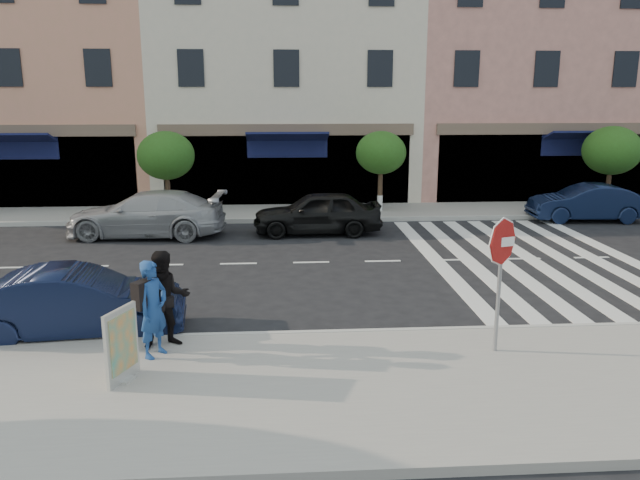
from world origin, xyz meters
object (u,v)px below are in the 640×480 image
at_px(poster_board, 122,346).
at_px(car_far_right, 587,203).
at_px(car_near_mid, 77,302).
at_px(walker, 166,299).
at_px(car_far_left, 146,214).
at_px(car_far_mid, 317,213).
at_px(stop_sign, 502,254).
at_px(photographer, 153,309).

bearing_deg(poster_board, car_far_right, 64.56).
bearing_deg(poster_board, car_near_mid, 143.05).
height_order(walker, car_far_right, walker).
xyz_separation_m(car_near_mid, car_far_left, (-0.42, 8.60, 0.07)).
height_order(car_far_mid, car_far_right, car_far_mid).
bearing_deg(car_far_left, car_far_mid, 94.09).
distance_m(walker, car_far_right, 17.26).
bearing_deg(car_far_mid, car_near_mid, -30.97).
height_order(car_near_mid, car_far_left, car_far_left).
xyz_separation_m(car_far_mid, car_far_right, (9.93, 1.50, -0.05)).
height_order(walker, poster_board, walker).
height_order(walker, car_far_left, walker).
distance_m(walker, car_far_left, 9.88).
bearing_deg(walker, car_near_mid, 132.66).
height_order(poster_board, car_far_mid, car_far_mid).
bearing_deg(stop_sign, walker, 156.28).
relative_size(poster_board, car_far_mid, 0.28).
height_order(stop_sign, car_far_left, stop_sign).
xyz_separation_m(car_near_mid, car_far_right, (15.08, 10.10, 0.01)).
distance_m(walker, car_far_mid, 10.15).
xyz_separation_m(stop_sign, photographer, (-5.91, 0.21, -0.91)).
height_order(stop_sign, car_far_right, stop_sign).
bearing_deg(walker, poster_board, -127.68).
relative_size(photographer, car_near_mid, 0.42).
height_order(photographer, car_near_mid, photographer).
distance_m(car_near_mid, car_far_left, 8.61).
bearing_deg(car_near_mid, car_far_mid, -36.91).
bearing_deg(car_far_mid, car_far_left, -90.07).
xyz_separation_m(car_far_left, car_far_mid, (5.57, 0.00, -0.02)).
height_order(poster_board, car_far_right, poster_board).
bearing_deg(car_far_right, car_far_left, -80.70).
relative_size(stop_sign, car_far_left, 0.47).
relative_size(car_far_left, car_far_mid, 1.21).
relative_size(stop_sign, car_far_mid, 0.57).
xyz_separation_m(poster_board, car_far_left, (-1.84, 10.97, 0.01)).
relative_size(photographer, poster_board, 1.42).
distance_m(poster_board, car_near_mid, 2.76).
bearing_deg(photographer, poster_board, -167.54).
bearing_deg(car_near_mid, walker, -124.11).
xyz_separation_m(walker, poster_board, (-0.46, -1.37, -0.29)).
height_order(car_far_left, car_far_mid, car_far_left).
xyz_separation_m(walker, car_far_mid, (3.27, 9.60, -0.31)).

